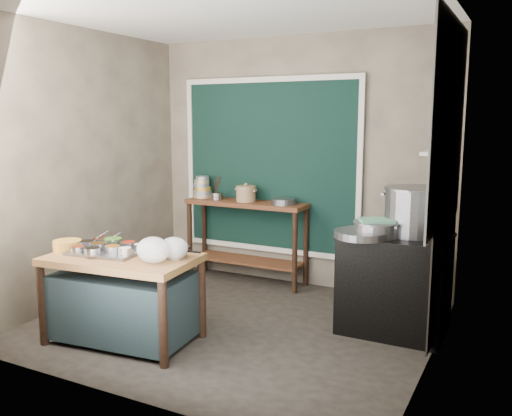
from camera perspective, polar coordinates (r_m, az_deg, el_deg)
The scene contains 31 objects.
floor at distance 5.16m, azimuth -2.43°, elevation -12.27°, with size 3.50×3.00×0.02m, color #2F2A24.
back_wall at distance 6.17m, azimuth 4.49°, elevation 4.78°, with size 3.50×0.02×2.80m, color gray.
left_wall at distance 5.89m, azimuth -17.59°, elevation 4.16°, with size 0.02×3.00×2.80m, color gray.
right_wall at distance 4.23m, azimuth 18.62°, elevation 2.23°, with size 0.02×3.00×2.80m, color gray.
ceiling at distance 4.88m, azimuth -2.67°, elevation 20.22°, with size 3.50×3.00×0.02m, color gray.
curtain_panel at distance 6.28m, azimuth 1.39°, elevation 4.43°, with size 2.10×0.02×1.90m, color black.
curtain_frame at distance 6.27m, azimuth 1.35°, elevation 4.42°, with size 2.22×0.03×2.02m, color beige, non-canonical shape.
tile_panel at distance 4.75m, azimuth 19.65°, elevation 8.35°, with size 0.02×1.70×1.70m, color #B2B2AA.
soot_patch at distance 4.99m, azimuth 19.14°, elevation -4.95°, with size 0.01×1.30×1.30m, color black.
wall_shelf at distance 5.07m, azimuth 18.78°, elevation 5.59°, with size 0.22×0.70×0.03m, color beige.
prep_table at distance 4.81m, azimuth -13.80°, elevation -9.26°, with size 1.25×0.72×0.75m, color #9A6038.
back_counter at distance 6.34m, azimuth -1.03°, elevation -3.54°, with size 1.45×0.40×0.95m, color #593019.
stove_block at distance 5.04m, azimuth 14.37°, elevation -7.85°, with size 0.90×0.68×0.85m, color black.
stove_top at distance 4.93m, azimuth 14.58°, elevation -2.95°, with size 0.92×0.69×0.03m, color black.
condiment_tray at distance 4.84m, azimuth -15.35°, elevation -4.42°, with size 0.60×0.43×0.03m, color gray.
condiment_bowls at distance 4.86m, azimuth -15.48°, elevation -3.86°, with size 0.62×0.47×0.07m.
yellow_basin at distance 5.02m, azimuth -19.24°, elevation -3.74°, with size 0.24×0.24×0.09m, color gold.
saucepan at distance 4.54m, azimuth -8.48°, elevation -4.53°, with size 0.21×0.21×0.12m, color gray, non-canonical shape.
plastic_bag_a at distance 4.41m, azimuth -10.77°, elevation -4.36°, with size 0.28×0.24×0.21m, color white.
plastic_bag_b at distance 4.50m, azimuth -8.62°, elevation -4.20°, with size 0.25×0.21×0.18m, color white.
bowl_stack at distance 6.57m, azimuth -5.68°, elevation 2.10°, with size 0.23×0.23×0.26m.
utensil_cup at distance 6.37m, azimuth -4.12°, elevation 1.24°, with size 0.14×0.14×0.09m, color gray.
ceramic_crock at distance 6.21m, azimuth -1.06°, elevation 1.42°, with size 0.24×0.24×0.16m, color #916F4F, non-canonical shape.
wide_bowl at distance 6.01m, azimuth 2.90°, elevation 0.67°, with size 0.27×0.27×0.07m, color gray.
stock_pot at distance 4.94m, azimuth 16.30°, elevation -0.33°, with size 0.54×0.54×0.42m, color gray, non-canonical shape.
pot_lid at distance 4.80m, azimuth 18.00°, elevation -0.34°, with size 0.49×0.49×0.02m, color gray.
steamer at distance 4.81m, azimuth 12.55°, elevation -2.16°, with size 0.41×0.41×0.13m, color gray, non-canonical shape.
green_cloth at distance 4.80m, azimuth 12.58°, elevation -1.26°, with size 0.29×0.22×0.02m, color #599672.
shallow_pan at distance 4.74m, azimuth 11.01°, elevation -2.72°, with size 0.46×0.46×0.06m, color gray.
shelf_bowl_stack at distance 5.05m, azimuth 18.80°, elevation 6.44°, with size 0.16×0.16×0.13m.
shelf_bowl_green at distance 5.23m, azimuth 19.08°, elevation 6.13°, with size 0.15×0.15×0.05m, color gray.
Camera 1 is at (2.39, -4.15, 1.89)m, focal length 38.00 mm.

